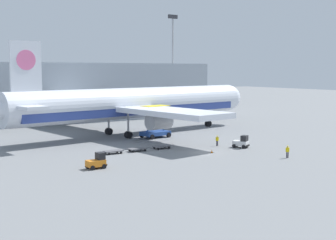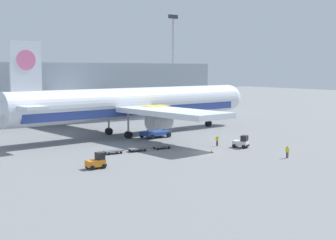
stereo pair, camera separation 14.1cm
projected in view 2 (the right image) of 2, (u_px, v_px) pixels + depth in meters
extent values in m
plane|color=slate|center=(204.00, 153.00, 70.29)|extent=(400.00, 400.00, 0.00)
cube|color=#9EA8B2|center=(35.00, 93.00, 110.42)|extent=(90.00, 18.00, 14.00)
cube|color=slate|center=(49.00, 109.00, 103.26)|extent=(88.20, 0.20, 4.90)
cylinder|color=#9EA0A5|center=(173.00, 68.00, 125.11)|extent=(0.50, 0.50, 25.88)
cube|color=#333338|center=(173.00, 17.00, 123.66)|extent=(2.80, 0.50, 1.00)
cylinder|color=silver|center=(136.00, 103.00, 89.33)|extent=(52.32, 11.63, 5.80)
cube|color=#2D428E|center=(136.00, 110.00, 89.47)|extent=(48.18, 11.04, 1.45)
sphere|color=silver|center=(228.00, 98.00, 106.14)|extent=(5.68, 5.68, 5.68)
cone|color=silver|center=(2.00, 111.00, 72.52)|extent=(6.96, 6.19, 5.51)
cube|color=silver|center=(26.00, 66.00, 74.47)|extent=(5.22, 1.02, 8.00)
cylinder|color=pink|center=(25.00, 60.00, 74.37)|extent=(3.24, 0.91, 3.20)
cube|color=silver|center=(21.00, 106.00, 74.48)|extent=(5.04, 13.32, 0.50)
cube|color=silver|center=(125.00, 107.00, 87.73)|extent=(13.36, 48.60, 0.90)
cylinder|color=#9EA0A5|center=(159.00, 121.00, 80.31)|extent=(4.49, 3.26, 2.80)
cylinder|color=#9EA0A5|center=(96.00, 113.00, 95.54)|extent=(4.49, 3.26, 2.80)
cylinder|color=#9EA0A5|center=(208.00, 114.00, 102.48)|extent=(0.36, 0.36, 4.00)
cylinder|color=black|center=(208.00, 123.00, 102.70)|extent=(1.39, 1.04, 1.30)
cylinder|color=#9EA0A5|center=(128.00, 124.00, 84.60)|extent=(0.36, 0.36, 4.00)
cylinder|color=black|center=(128.00, 135.00, 84.81)|extent=(1.39, 1.04, 1.30)
cylinder|color=#9EA0A5|center=(109.00, 121.00, 89.43)|extent=(0.36, 0.36, 4.00)
cylinder|color=black|center=(109.00, 131.00, 89.65)|extent=(1.39, 1.04, 1.30)
cube|color=#284C99|center=(155.00, 133.00, 85.88)|extent=(5.51, 3.57, 0.70)
cube|color=#B2B2B7|center=(155.00, 109.00, 85.40)|extent=(5.23, 3.39, 0.30)
cube|color=yellow|center=(155.00, 106.00, 85.34)|extent=(5.23, 3.39, 0.08)
cube|color=#284C99|center=(155.00, 120.00, 85.62)|extent=(4.26, 0.64, 4.26)
cube|color=#284C99|center=(155.00, 120.00, 85.62)|extent=(4.26, 0.64, 4.26)
cylinder|color=black|center=(158.00, 133.00, 88.31)|extent=(0.93, 0.46, 0.90)
cylinder|color=black|center=(169.00, 135.00, 86.04)|extent=(0.93, 0.46, 0.90)
cylinder|color=black|center=(142.00, 135.00, 85.79)|extent=(0.93, 0.46, 0.90)
cylinder|color=black|center=(152.00, 137.00, 83.52)|extent=(0.93, 0.46, 0.90)
cube|color=orange|center=(95.00, 163.00, 58.94)|extent=(2.34, 1.46, 0.80)
cube|color=black|center=(100.00, 156.00, 59.22)|extent=(0.93, 1.26, 0.90)
cube|color=black|center=(104.00, 164.00, 59.68)|extent=(0.19, 1.26, 0.24)
cylinder|color=black|center=(99.00, 165.00, 60.01)|extent=(0.61, 0.26, 0.60)
cylinder|color=black|center=(104.00, 166.00, 58.88)|extent=(0.61, 0.26, 0.60)
cylinder|color=black|center=(87.00, 166.00, 59.08)|extent=(0.61, 0.26, 0.60)
cylinder|color=black|center=(92.00, 168.00, 57.95)|extent=(0.61, 0.26, 0.60)
cube|color=silver|center=(240.00, 143.00, 74.79)|extent=(2.27, 2.68, 0.80)
cube|color=black|center=(244.00, 138.00, 74.38)|extent=(1.51, 1.36, 0.90)
cube|color=black|center=(248.00, 146.00, 74.21)|extent=(1.20, 0.70, 0.24)
cylinder|color=black|center=(247.00, 146.00, 75.04)|extent=(0.48, 0.64, 0.60)
cylinder|color=black|center=(244.00, 147.00, 73.83)|extent=(0.48, 0.64, 0.60)
cylinder|color=black|center=(237.00, 145.00, 75.83)|extent=(0.48, 0.64, 0.60)
cylinder|color=black|center=(234.00, 146.00, 74.62)|extent=(0.48, 0.64, 0.60)
cube|color=#56565B|center=(113.00, 151.00, 69.36)|extent=(2.82, 1.54, 0.12)
cube|color=#56565B|center=(124.00, 150.00, 70.37)|extent=(0.90, 0.09, 0.08)
cylinder|color=black|center=(117.00, 151.00, 70.45)|extent=(0.36, 0.15, 0.36)
cylinder|color=black|center=(121.00, 153.00, 69.39)|extent=(0.36, 0.15, 0.36)
cylinder|color=black|center=(105.00, 153.00, 69.38)|extent=(0.36, 0.15, 0.36)
cylinder|color=black|center=(109.00, 154.00, 68.32)|extent=(0.36, 0.15, 0.36)
cube|color=#56565B|center=(137.00, 149.00, 71.42)|extent=(2.82, 1.54, 0.12)
cube|color=#56565B|center=(148.00, 148.00, 72.42)|extent=(0.90, 0.09, 0.08)
cylinder|color=black|center=(141.00, 149.00, 72.51)|extent=(0.36, 0.15, 0.36)
cylinder|color=black|center=(145.00, 150.00, 71.44)|extent=(0.36, 0.15, 0.36)
cylinder|color=black|center=(130.00, 150.00, 71.44)|extent=(0.36, 0.15, 0.36)
cylinder|color=black|center=(134.00, 151.00, 70.38)|extent=(0.36, 0.15, 0.36)
cube|color=#56565B|center=(162.00, 146.00, 73.77)|extent=(2.82, 1.54, 0.12)
cube|color=#56565B|center=(171.00, 145.00, 74.77)|extent=(0.90, 0.09, 0.08)
cylinder|color=black|center=(165.00, 146.00, 74.85)|extent=(0.36, 0.15, 0.36)
cylinder|color=black|center=(169.00, 148.00, 73.79)|extent=(0.36, 0.15, 0.36)
cylinder|color=black|center=(154.00, 148.00, 73.79)|extent=(0.36, 0.15, 0.36)
cylinder|color=black|center=(159.00, 149.00, 72.73)|extent=(0.36, 0.15, 0.36)
cylinder|color=black|center=(217.00, 143.00, 76.55)|extent=(0.14, 0.14, 0.82)
cylinder|color=black|center=(218.00, 143.00, 76.64)|extent=(0.14, 0.14, 0.82)
cube|color=yellow|center=(217.00, 139.00, 76.52)|extent=(0.39, 0.27, 0.62)
cylinder|color=yellow|center=(216.00, 139.00, 76.41)|extent=(0.09, 0.09, 0.55)
cylinder|color=yellow|center=(218.00, 139.00, 76.62)|extent=(0.09, 0.09, 0.55)
sphere|color=#DBB28E|center=(217.00, 136.00, 76.47)|extent=(0.22, 0.22, 0.22)
sphere|color=yellow|center=(217.00, 136.00, 76.47)|extent=(0.21, 0.21, 0.21)
cylinder|color=black|center=(288.00, 155.00, 66.02)|extent=(0.14, 0.14, 0.86)
cylinder|color=black|center=(287.00, 155.00, 65.97)|extent=(0.14, 0.14, 0.86)
cube|color=yellow|center=(287.00, 150.00, 65.91)|extent=(0.41, 0.33, 0.64)
cylinder|color=yellow|center=(289.00, 150.00, 65.96)|extent=(0.09, 0.09, 0.58)
cylinder|color=yellow|center=(286.00, 150.00, 65.85)|extent=(0.09, 0.09, 0.58)
sphere|color=tan|center=(287.00, 147.00, 65.86)|extent=(0.23, 0.23, 0.23)
sphere|color=yellow|center=(288.00, 146.00, 65.86)|extent=(0.22, 0.22, 0.22)
cube|color=black|center=(212.00, 153.00, 70.06)|extent=(0.40, 0.40, 0.04)
cone|color=orange|center=(212.00, 151.00, 70.03)|extent=(0.32, 0.32, 0.51)
cylinder|color=white|center=(212.00, 151.00, 70.03)|extent=(0.19, 0.19, 0.07)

